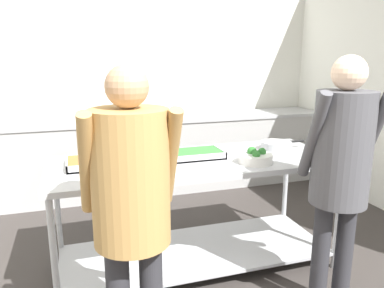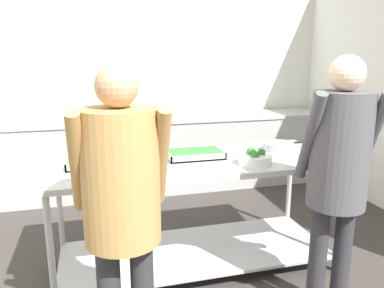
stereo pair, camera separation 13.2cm
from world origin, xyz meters
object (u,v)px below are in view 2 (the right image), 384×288
at_px(guest_serving_right, 339,163).
at_px(plate_stack, 146,155).
at_px(guest_serving_left, 122,193).
at_px(water_bottle, 123,108).
at_px(broccoli_bowl, 255,158).
at_px(serving_tray_vegetables, 194,154).
at_px(serving_tray_roast, 97,161).
at_px(sauce_pan, 278,146).

bearing_deg(guest_serving_right, plate_stack, 138.90).
distance_m(guest_serving_left, water_bottle, 2.73).
relative_size(plate_stack, broccoli_bowl, 0.96).
xyz_separation_m(serving_tray_vegetables, guest_serving_right, (0.67, -0.87, 0.12)).
bearing_deg(serving_tray_roast, serving_tray_vegetables, 0.37).
xyz_separation_m(plate_stack, sauce_pan, (1.12, -0.02, 0.01)).
relative_size(plate_stack, guest_serving_left, 0.15).
relative_size(plate_stack, sauce_pan, 0.60).
relative_size(sauce_pan, water_bottle, 1.45).
relative_size(serving_tray_roast, guest_serving_right, 0.26).
height_order(serving_tray_roast, serving_tray_vegetables, same).
height_order(plate_stack, sauce_pan, sauce_pan).
xyz_separation_m(plate_stack, water_bottle, (-0.02, 1.74, 0.14)).
bearing_deg(serving_tray_roast, plate_stack, 7.53).
height_order(serving_tray_roast, guest_serving_right, guest_serving_right).
height_order(broccoli_bowl, guest_serving_right, guest_serving_right).
xyz_separation_m(serving_tray_vegetables, sauce_pan, (0.74, 0.03, 0.01)).
bearing_deg(sauce_pan, broccoli_bowl, -138.20).
bearing_deg(serving_tray_vegetables, plate_stack, 173.26).
bearing_deg(serving_tray_roast, guest_serving_right, -31.33).
xyz_separation_m(serving_tray_vegetables, broccoli_bowl, (0.38, -0.30, 0.02)).
distance_m(broccoli_bowl, sauce_pan, 0.49).
xyz_separation_m(plate_stack, broccoli_bowl, (0.76, -0.34, 0.01)).
distance_m(broccoli_bowl, water_bottle, 2.23).
xyz_separation_m(serving_tray_roast, guest_serving_right, (1.42, -0.86, 0.12)).
relative_size(guest_serving_right, water_bottle, 6.10).
bearing_deg(plate_stack, serving_tray_vegetables, -6.74).
bearing_deg(broccoli_bowl, sauce_pan, 41.80).
distance_m(plate_stack, guest_serving_left, 1.02).
distance_m(serving_tray_roast, serving_tray_vegetables, 0.75).
relative_size(broccoli_bowl, water_bottle, 0.91).
xyz_separation_m(serving_tray_vegetables, water_bottle, (-0.40, 1.78, 0.14)).
bearing_deg(water_bottle, broccoli_bowl, -69.55).
distance_m(sauce_pan, guest_serving_left, 1.69).
bearing_deg(serving_tray_roast, guest_serving_left, -83.44).
height_order(serving_tray_vegetables, broccoli_bowl, broccoli_bowl).
distance_m(serving_tray_vegetables, sauce_pan, 0.74).
distance_m(serving_tray_vegetables, broccoli_bowl, 0.48).
height_order(serving_tray_roast, plate_stack, plate_stack).
distance_m(guest_serving_right, water_bottle, 2.86).
height_order(serving_tray_roast, sauce_pan, sauce_pan).
height_order(guest_serving_left, guest_serving_right, guest_serving_right).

